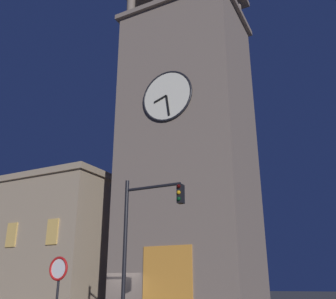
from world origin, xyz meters
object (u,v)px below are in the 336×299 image
at_px(clocktower, 188,144).
at_px(adjacent_wing_building, 9,244).
at_px(no_horn_sign, 58,275).
at_px(traffic_signal_near, 142,229).

xyz_separation_m(clocktower, adjacent_wing_building, (17.33, -0.05, -6.35)).
distance_m(clocktower, no_horn_sign, 16.59).
relative_size(clocktower, traffic_signal_near, 4.58).
xyz_separation_m(adjacent_wing_building, traffic_signal_near, (-19.97, 10.57, -1.23)).
relative_size(clocktower, adjacent_wing_building, 1.32).
xyz_separation_m(clocktower, traffic_signal_near, (-2.64, 10.52, -7.58)).
xyz_separation_m(traffic_signal_near, no_horn_sign, (1.31, 3.11, -1.79)).
distance_m(clocktower, traffic_signal_near, 13.23).
relative_size(traffic_signal_near, no_horn_sign, 2.21).
bearing_deg(adjacent_wing_building, clocktower, 179.84).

